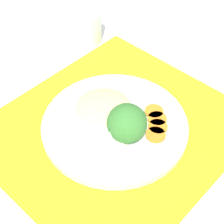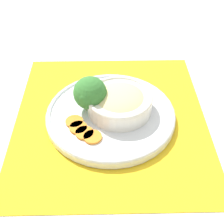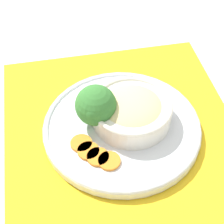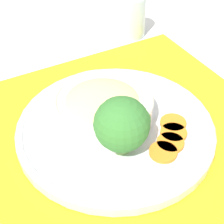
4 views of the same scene
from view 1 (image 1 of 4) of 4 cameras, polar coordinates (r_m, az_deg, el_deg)
ground_plane at (r=0.80m, az=0.42°, el=-2.63°), size 4.00×4.00×0.00m
placemat at (r=0.80m, az=0.42°, el=-2.54°), size 0.53×0.49×0.00m
plate at (r=0.79m, az=0.43°, el=-1.91°), size 0.31×0.31×0.02m
bowl at (r=0.77m, az=-1.29°, el=0.03°), size 0.16×0.16×0.05m
broccoli_floret at (r=0.72m, az=2.34°, el=-1.73°), size 0.08×0.08×0.09m
carrot_slice_near at (r=0.77m, az=6.67°, el=-3.48°), size 0.04×0.04×0.01m
carrot_slice_middle at (r=0.78m, az=6.99°, el=-2.27°), size 0.04×0.04×0.01m
carrot_slice_far at (r=0.80m, az=6.90°, el=-1.06°), size 0.04×0.04×0.01m
carrot_slice_extra at (r=0.81m, az=6.42°, el=0.08°), size 0.04×0.04×0.01m
water_glass at (r=1.02m, az=-3.37°, el=12.53°), size 0.06×0.06×0.09m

